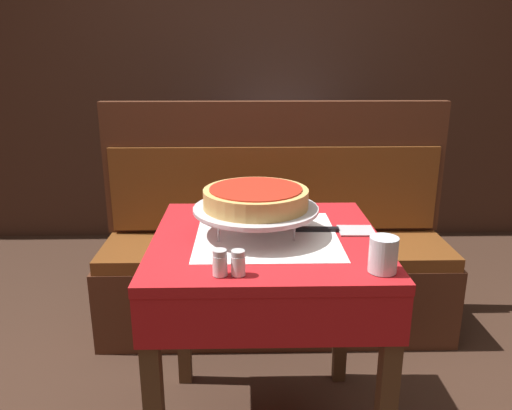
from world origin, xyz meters
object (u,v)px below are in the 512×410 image
object	(u,v)px
booth_bench	(275,263)
pizza_server	(338,230)
condiment_caddy	(273,138)
deep_dish_pizza	(256,198)
dining_table_front	(266,268)
pizza_pan_stand	(256,210)
water_glass_near	(383,254)
pepper_shaker	(238,263)
dining_table_rear	(284,160)
salt_shaker	(220,263)

from	to	relation	value
booth_bench	pizza_server	xyz separation A→B (m)	(0.15, -0.72, 0.43)
condiment_caddy	deep_dish_pizza	bearing A→B (deg)	-95.22
dining_table_front	pizza_pan_stand	size ratio (longest dim) A/B	1.95
water_glass_near	pepper_shaker	size ratio (longest dim) A/B	1.41
water_glass_near	deep_dish_pizza	bearing A→B (deg)	138.17
booth_bench	condiment_caddy	xyz separation A→B (m)	(0.03, 0.79, 0.47)
water_glass_near	pepper_shaker	world-z (taller)	water_glass_near
dining_table_front	water_glass_near	world-z (taller)	water_glass_near
dining_table_rear	pepper_shaker	size ratio (longest dim) A/B	11.47
pizza_pan_stand	dining_table_rear	bearing A→B (deg)	82.44
dining_table_rear	deep_dish_pizza	size ratio (longest dim) A/B	2.35
booth_bench	pepper_shaker	xyz separation A→B (m)	(-0.16, -1.04, 0.46)
dining_table_front	booth_bench	distance (m)	0.82
dining_table_front	booth_bench	bearing A→B (deg)	84.28
dining_table_rear	water_glass_near	distance (m)	1.90
dining_table_front	salt_shaker	xyz separation A→B (m)	(-0.13, -0.28, 0.14)
pizza_pan_stand	pepper_shaker	size ratio (longest dim) A/B	5.85
booth_bench	water_glass_near	size ratio (longest dim) A/B	17.60
pizza_pan_stand	pepper_shaker	bearing A→B (deg)	-99.69
pizza_pan_stand	dining_table_front	bearing A→B (deg)	-25.55
dining_table_front	booth_bench	world-z (taller)	booth_bench
dining_table_rear	pizza_pan_stand	bearing A→B (deg)	-97.56
deep_dish_pizza	dining_table_front	bearing A→B (deg)	-25.55
pizza_pan_stand	water_glass_near	size ratio (longest dim) A/B	4.15
dining_table_rear	booth_bench	size ratio (longest dim) A/B	0.46
deep_dish_pizza	pepper_shaker	xyz separation A→B (m)	(-0.05, -0.30, -0.08)
deep_dish_pizza	pepper_shaker	size ratio (longest dim) A/B	4.89
booth_bench	pizza_pan_stand	size ratio (longest dim) A/B	4.24
water_glass_near	dining_table_front	bearing A→B (deg)	136.67
dining_table_front	dining_table_rear	xyz separation A→B (m)	(0.18, 1.62, 0.01)
pizza_pan_stand	pizza_server	world-z (taller)	pizza_pan_stand
dining_table_front	water_glass_near	size ratio (longest dim) A/B	8.09
dining_table_rear	pepper_shaker	bearing A→B (deg)	-97.90
salt_shaker	condiment_caddy	bearing A→B (deg)	82.63
pizza_server	pepper_shaker	distance (m)	0.45
booth_bench	pizza_pan_stand	bearing A→B (deg)	-98.37
pizza_pan_stand	deep_dish_pizza	xyz separation A→B (m)	(0.00, 0.00, 0.04)
booth_bench	salt_shaker	size ratio (longest dim) A/B	23.98
pizza_pan_stand	deep_dish_pizza	world-z (taller)	deep_dish_pizza
booth_bench	condiment_caddy	bearing A→B (deg)	87.77
pepper_shaker	pizza_server	bearing A→B (deg)	45.37
deep_dish_pizza	pizza_server	distance (m)	0.29
pizza_server	pepper_shaker	bearing A→B (deg)	-134.63
dining_table_rear	pizza_pan_stand	size ratio (longest dim) A/B	1.96
pepper_shaker	salt_shaker	bearing A→B (deg)	180.00
pizza_pan_stand	water_glass_near	bearing A→B (deg)	-41.83
booth_bench	condiment_caddy	world-z (taller)	booth_bench
salt_shaker	deep_dish_pizza	bearing A→B (deg)	72.04
booth_bench	salt_shaker	world-z (taller)	booth_bench
water_glass_near	condiment_caddy	world-z (taller)	condiment_caddy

